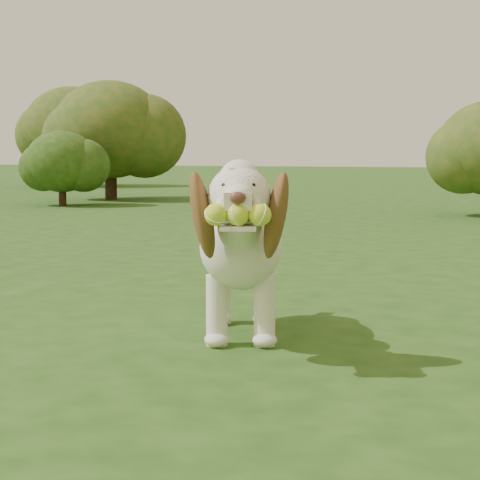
% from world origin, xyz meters
% --- Properties ---
extents(ground, '(80.00, 80.00, 0.00)m').
position_xyz_m(ground, '(0.00, 0.00, 0.00)').
color(ground, '#214212').
rests_on(ground, ground).
extents(dog, '(0.66, 1.16, 0.77)m').
position_xyz_m(dog, '(0.25, 0.13, 0.41)').
color(dog, white).
rests_on(dog, ground).
extents(shrub_a, '(1.08, 1.08, 1.12)m').
position_xyz_m(shrub_a, '(-5.28, 7.22, 0.66)').
color(shrub_a, '#382314').
rests_on(shrub_a, ground).
extents(shrub_e, '(1.92, 1.92, 1.99)m').
position_xyz_m(shrub_e, '(-5.38, 8.84, 1.17)').
color(shrub_e, '#382314').
rests_on(shrub_e, ground).
extents(shrub_g, '(2.23, 2.23, 2.31)m').
position_xyz_m(shrub_g, '(-8.87, 13.17, 1.36)').
color(shrub_g, '#382314').
rests_on(shrub_g, ground).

